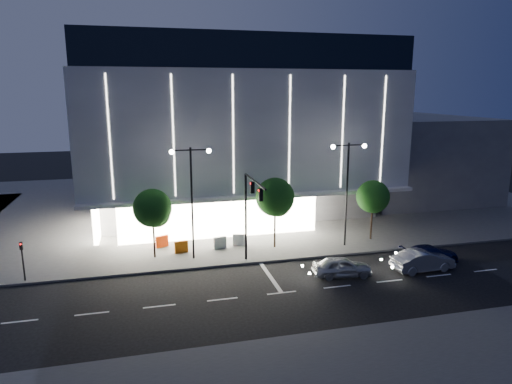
{
  "coord_description": "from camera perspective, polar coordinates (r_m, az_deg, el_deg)",
  "views": [
    {
      "loc": [
        -6.49,
        -28.45,
        13.17
      ],
      "look_at": [
        2.41,
        7.2,
        5.0
      ],
      "focal_mm": 32.0,
      "sensor_mm": 36.0,
      "label": 1
    }
  ],
  "objects": [
    {
      "name": "annex_building",
      "position": [
        62.24,
        17.65,
        4.41
      ],
      "size": [
        16.0,
        20.0,
        10.0
      ],
      "primitive_type": "cube",
      "color": "#4C4C51",
      "rests_on": "ground"
    },
    {
      "name": "tree_right",
      "position": [
        41.54,
        14.42,
        -0.78
      ],
      "size": [
        2.91,
        2.91,
        5.51
      ],
      "color": "black",
      "rests_on": "ground"
    },
    {
      "name": "street_lamp_east",
      "position": [
        38.87,
        11.36,
        1.59
      ],
      "size": [
        3.16,
        0.36,
        9.0
      ],
      "color": "black",
      "rests_on": "ground"
    },
    {
      "name": "sidewalk_near",
      "position": [
        23.96,
        18.72,
        -21.32
      ],
      "size": [
        70.0,
        10.0,
        0.15
      ],
      "primitive_type": "cube",
      "color": "#474747",
      "rests_on": "ground"
    },
    {
      "name": "barrier_d",
      "position": [
        39.43,
        -2.1,
        -5.99
      ],
      "size": [
        1.13,
        0.54,
        1.0
      ],
      "primitive_type": "cube",
      "rotation": [
        0.0,
        0.0,
        -0.27
      ],
      "color": "silver",
      "rests_on": "sidewalk_museum"
    },
    {
      "name": "tree_left",
      "position": [
        36.64,
        -12.77,
        -2.22
      ],
      "size": [
        3.02,
        3.02,
        5.72
      ],
      "color": "black",
      "rests_on": "ground"
    },
    {
      "name": "car_third",
      "position": [
        38.58,
        20.89,
        -7.23
      ],
      "size": [
        4.61,
        1.89,
        1.33
      ],
      "primitive_type": "imported",
      "rotation": [
        0.0,
        0.0,
        1.57
      ],
      "color": "#111442",
      "rests_on": "ground"
    },
    {
      "name": "sidewalk_museum",
      "position": [
        55.27,
        -1.62,
        -1.17
      ],
      "size": [
        70.0,
        40.0,
        0.15
      ],
      "primitive_type": "cube",
      "color": "#474747",
      "rests_on": "ground"
    },
    {
      "name": "barrier_a",
      "position": [
        39.81,
        -11.67,
        -6.06
      ],
      "size": [
        1.12,
        0.62,
        1.0
      ],
      "primitive_type": "cube",
      "rotation": [
        0.0,
        0.0,
        0.36
      ],
      "color": "#FD430E",
      "rests_on": "sidewalk_museum"
    },
    {
      "name": "museum",
      "position": [
        51.78,
        -3.48,
        8.2
      ],
      "size": [
        30.0,
        25.8,
        18.0
      ],
      "color": "#4C4C51",
      "rests_on": "ground"
    },
    {
      "name": "car_lead",
      "position": [
        34.0,
        10.72,
        -9.17
      ],
      "size": [
        4.46,
        2.27,
        1.45
      ],
      "primitive_type": "imported",
      "rotation": [
        0.0,
        0.0,
        1.44
      ],
      "color": "#AAADB2",
      "rests_on": "ground"
    },
    {
      "name": "traffic_mast",
      "position": [
        33.66,
        -0.74,
        -1.46
      ],
      "size": [
        0.33,
        5.89,
        7.07
      ],
      "color": "black",
      "rests_on": "ground"
    },
    {
      "name": "tree_mid",
      "position": [
        38.04,
        2.43,
        -0.91
      ],
      "size": [
        3.25,
        3.25,
        6.15
      ],
      "color": "black",
      "rests_on": "ground"
    },
    {
      "name": "barrier_b",
      "position": [
        38.82,
        -4.54,
        -6.32
      ],
      "size": [
        1.13,
        0.49,
        1.0
      ],
      "primitive_type": "cube",
      "rotation": [
        0.0,
        0.0,
        0.23
      ],
      "color": "#BABABA",
      "rests_on": "sidewalk_museum"
    },
    {
      "name": "car_second",
      "position": [
        36.61,
        20.12,
        -8.04
      ],
      "size": [
        4.84,
        1.93,
        1.57
      ],
      "primitive_type": "imported",
      "rotation": [
        0.0,
        0.0,
        1.63
      ],
      "color": "#B3B5BB",
      "rests_on": "ground"
    },
    {
      "name": "street_lamp_west",
      "position": [
        35.37,
        -8.06,
        0.64
      ],
      "size": [
        3.16,
        0.36,
        9.0
      ],
      "color": "black",
      "rests_on": "ground"
    },
    {
      "name": "ped_signal_far",
      "position": [
        35.85,
        -27.16,
        -7.25
      ],
      "size": [
        0.22,
        0.24,
        3.0
      ],
      "color": "black",
      "rests_on": "ground"
    },
    {
      "name": "ground",
      "position": [
        32.02,
        -1.09,
        -11.76
      ],
      "size": [
        160.0,
        160.0,
        0.0
      ],
      "primitive_type": "plane",
      "color": "black",
      "rests_on": "ground"
    },
    {
      "name": "barrier_c",
      "position": [
        38.18,
        -9.32,
        -6.78
      ],
      "size": [
        1.13,
        0.42,
        1.0
      ],
      "primitive_type": "cube",
      "rotation": [
        0.0,
        0.0,
        0.15
      ],
      "color": "#C85B0B",
      "rests_on": "sidewalk_museum"
    }
  ]
}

